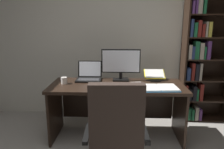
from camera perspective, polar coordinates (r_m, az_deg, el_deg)
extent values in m
cube|color=beige|center=(3.64, 0.50, 9.20)|extent=(4.98, 0.12, 2.56)
cube|color=black|center=(2.87, 1.31, -3.03)|extent=(1.76, 0.69, 0.04)
cube|color=black|center=(3.13, -14.67, -9.42)|extent=(0.03, 0.63, 0.72)
cube|color=black|center=(3.10, 17.34, -9.79)|extent=(0.03, 0.63, 0.72)
cube|color=black|center=(3.28, 1.37, -7.18)|extent=(1.64, 0.03, 0.50)
cube|color=black|center=(3.58, 18.30, 3.98)|extent=(0.02, 0.30, 2.01)
cube|color=black|center=(3.83, 23.03, 4.18)|extent=(0.76, 0.01, 2.01)
cube|color=black|center=(3.97, 22.43, -10.46)|extent=(0.71, 0.28, 0.02)
cube|color=gray|center=(3.80, 18.24, -9.08)|extent=(0.05, 0.24, 0.23)
cube|color=#195633|center=(3.81, 19.20, -9.43)|extent=(0.06, 0.20, 0.19)
cube|color=#195633|center=(3.85, 20.06, -9.42)|extent=(0.04, 0.23, 0.17)
cube|color=gray|center=(3.84, 21.03, -9.15)|extent=(0.05, 0.20, 0.22)
cube|color=#512D66|center=(3.88, 21.77, -9.32)|extent=(0.04, 0.22, 0.18)
cube|color=black|center=(3.85, 22.87, -5.94)|extent=(0.71, 0.28, 0.02)
cube|color=maroon|center=(3.66, 18.69, -4.40)|extent=(0.04, 0.17, 0.24)
cube|color=black|center=(3.70, 19.53, -4.81)|extent=(0.05, 0.19, 0.18)
cube|color=black|center=(3.73, 20.45, -4.29)|extent=(0.06, 0.24, 0.23)
cube|color=#195633|center=(3.73, 21.22, -4.71)|extent=(0.03, 0.19, 0.19)
cube|color=maroon|center=(3.73, 22.10, -4.09)|extent=(0.05, 0.19, 0.27)
cube|color=black|center=(3.76, 23.33, -1.17)|extent=(0.71, 0.28, 0.02)
cube|color=navy|center=(3.60, 19.11, 0.34)|extent=(0.06, 0.21, 0.19)
cube|color=maroon|center=(3.61, 20.18, 0.90)|extent=(0.04, 0.21, 0.27)
cube|color=black|center=(3.63, 21.08, 0.79)|extent=(0.05, 0.21, 0.25)
cube|color=gray|center=(3.63, 21.97, 0.82)|extent=(0.04, 0.18, 0.27)
cube|color=black|center=(3.69, 23.81, 3.80)|extent=(0.71, 0.28, 0.02)
cube|color=gray|center=(3.54, 19.46, 5.74)|extent=(0.05, 0.21, 0.21)
cube|color=navy|center=(3.55, 20.22, 5.49)|extent=(0.04, 0.19, 0.19)
cube|color=#195633|center=(3.57, 21.05, 6.10)|extent=(0.06, 0.21, 0.27)
cube|color=gray|center=(3.59, 22.14, 5.86)|extent=(0.06, 0.20, 0.25)
cube|color=#195633|center=(3.61, 22.85, 5.40)|extent=(0.03, 0.20, 0.19)
cube|color=#512D66|center=(3.63, 23.64, 6.01)|extent=(0.05, 0.22, 0.27)
cube|color=black|center=(3.66, 24.31, 8.91)|extent=(0.71, 0.28, 0.02)
cube|color=navy|center=(3.51, 19.87, 11.43)|extent=(0.04, 0.21, 0.26)
cube|color=#195633|center=(3.54, 20.69, 10.99)|extent=(0.05, 0.23, 0.21)
cube|color=maroon|center=(3.55, 21.62, 11.18)|extent=(0.05, 0.21, 0.24)
cube|color=maroon|center=(3.58, 22.45, 10.68)|extent=(0.04, 0.23, 0.19)
cube|color=gray|center=(3.57, 23.28, 10.88)|extent=(0.03, 0.17, 0.22)
cube|color=gold|center=(3.59, 23.96, 10.81)|extent=(0.05, 0.20, 0.22)
cube|color=black|center=(3.65, 24.83, 14.07)|extent=(0.71, 0.28, 0.02)
cube|color=#512D66|center=(3.50, 20.32, 16.19)|extent=(0.03, 0.18, 0.18)
cube|color=#512D66|center=(3.52, 21.07, 16.65)|extent=(0.03, 0.19, 0.25)
cube|color=gray|center=(3.56, 21.77, 16.75)|extent=(0.06, 0.22, 0.27)
cube|color=#195633|center=(3.55, 22.92, 16.29)|extent=(0.04, 0.17, 0.22)
cube|color=#2D231E|center=(2.24, 1.05, -17.95)|extent=(0.52, 0.50, 0.07)
cube|color=#2D231E|center=(1.90, 1.19, -11.87)|extent=(0.48, 0.12, 0.65)
cube|color=black|center=(2.19, -6.53, -15.05)|extent=(0.06, 0.39, 0.04)
cube|color=black|center=(2.20, 8.63, -15.00)|extent=(0.06, 0.39, 0.04)
cube|color=black|center=(3.07, 2.31, -1.35)|extent=(0.22, 0.16, 0.02)
cylinder|color=black|center=(3.05, 2.32, -0.35)|extent=(0.04, 0.04, 0.09)
cube|color=black|center=(3.02, 2.36, 3.56)|extent=(0.54, 0.02, 0.33)
cube|color=white|center=(3.00, 2.36, 3.50)|extent=(0.51, 0.00, 0.30)
cube|color=black|center=(3.06, -6.15, -1.43)|extent=(0.35, 0.25, 0.02)
cube|color=#2D2D30|center=(3.04, -6.20, -1.30)|extent=(0.30, 0.14, 0.00)
cube|color=black|center=(3.18, -5.81, 1.49)|extent=(0.35, 0.05, 0.23)
cube|color=white|center=(3.17, -5.82, 1.49)|extent=(0.31, 0.04, 0.21)
cube|color=black|center=(2.75, 2.31, -3.08)|extent=(0.42, 0.15, 0.02)
ellipsoid|color=black|center=(2.76, -3.93, -2.85)|extent=(0.06, 0.10, 0.04)
cube|color=black|center=(3.09, 11.29, -1.59)|extent=(0.14, 0.12, 0.01)
cube|color=black|center=(3.04, 11.43, -1.59)|extent=(0.26, 0.01, 0.01)
cube|color=yellow|center=(3.17, 11.07, 0.11)|extent=(0.29, 0.20, 0.10)
cube|color=silver|center=(3.16, 11.09, 0.25)|extent=(0.27, 0.18, 0.09)
cube|color=#2D84C6|center=(2.72, 9.82, -3.64)|extent=(0.25, 0.33, 0.01)
cube|color=#2D84C6|center=(2.77, 14.54, -3.54)|extent=(0.25, 0.33, 0.01)
cube|color=silver|center=(2.72, 9.83, -3.39)|extent=(0.24, 0.31, 0.02)
cube|color=silver|center=(2.77, 14.56, -3.30)|extent=(0.24, 0.31, 0.02)
cylinder|color=#B7B7BC|center=(2.74, 12.21, -3.43)|extent=(0.04, 0.28, 0.02)
cube|color=silver|center=(2.87, 6.58, -2.57)|extent=(0.17, 0.23, 0.01)
cylinder|color=maroon|center=(2.87, 6.99, -2.40)|extent=(0.14, 0.02, 0.01)
cylinder|color=silver|center=(2.96, -12.49, -1.54)|extent=(0.08, 0.08, 0.09)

